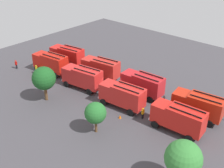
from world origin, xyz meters
TOP-DOWN VIEW (x-y plane):
  - ground_plane at (0.00, 0.00)m, footprint 64.51×64.51m
  - fire_truck_0 at (-13.99, -2.47)m, footprint 7.45×3.47m
  - fire_truck_1 at (-4.46, -2.37)m, footprint 7.34×3.11m
  - fire_truck_2 at (4.69, -2.20)m, footprint 7.49×3.63m
  - fire_truck_3 at (13.78, -2.07)m, footprint 7.49×3.65m
  - fire_truck_4 at (-13.48, 2.08)m, footprint 7.36×3.17m
  - fire_truck_5 at (-4.31, 2.51)m, footprint 7.43×3.40m
  - fire_truck_6 at (4.48, 2.48)m, footprint 7.49×3.66m
  - fire_truck_7 at (13.36, 2.34)m, footprint 7.46×3.53m
  - firefighter_0 at (19.93, 5.81)m, footprint 0.40×0.48m
  - firefighter_1 at (15.05, 4.50)m, footprint 0.44×0.48m
  - firefighter_2 at (-8.78, -2.02)m, footprint 0.30×0.45m
  - firefighter_3 at (14.40, -5.48)m, footprint 0.48×0.38m
  - firefighter_4 at (-8.41, 2.84)m, footprint 0.28×0.42m
  - tree_0 at (-18.39, 10.15)m, footprint 3.77×3.77m
  - tree_1 at (-5.52, 9.42)m, footprint 2.88×2.88m
  - tree_2 at (6.05, 8.92)m, footprint 3.67×3.67m
  - traffic_cone_0 at (-5.96, 4.98)m, footprint 0.39×0.39m

SIDE VIEW (x-z plane):
  - ground_plane at x=0.00m, z-range 0.00..0.00m
  - traffic_cone_0 at x=-5.96m, z-range 0.00..0.56m
  - firefighter_4 at x=-8.41m, z-range 0.10..1.79m
  - firefighter_2 at x=-8.78m, z-range 0.10..1.79m
  - firefighter_0 at x=19.93m, z-range 0.11..1.84m
  - firefighter_1 at x=15.05m, z-range 0.11..1.84m
  - firefighter_3 at x=14.40m, z-range 0.11..1.88m
  - fire_truck_0 at x=-13.99m, z-range 0.21..4.09m
  - fire_truck_1 at x=-4.46m, z-range 0.21..4.09m
  - fire_truck_2 at x=4.69m, z-range 0.21..4.09m
  - fire_truck_3 at x=13.78m, z-range 0.21..4.09m
  - fire_truck_4 at x=-13.48m, z-range 0.21..4.09m
  - fire_truck_5 at x=-4.31m, z-range 0.21..4.09m
  - fire_truck_6 at x=4.48m, z-range 0.21..4.09m
  - fire_truck_7 at x=13.36m, z-range 0.21..4.09m
  - tree_1 at x=-5.52m, z-range 0.77..5.24m
  - tree_2 at x=6.05m, z-range 0.98..6.66m
  - tree_0 at x=-18.39m, z-range 1.01..6.85m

